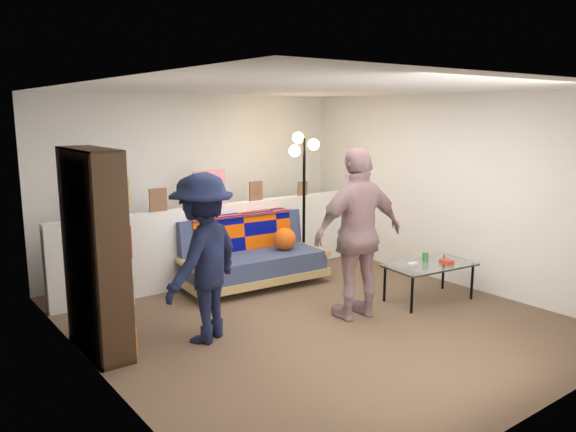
# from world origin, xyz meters

# --- Properties ---
(ground) EXTENTS (5.00, 5.00, 0.00)m
(ground) POSITION_xyz_m (0.00, 0.00, 0.00)
(ground) COLOR brown
(ground) RESTS_ON ground
(room_shell) EXTENTS (4.60, 5.05, 2.45)m
(room_shell) POSITION_xyz_m (0.00, 0.47, 1.67)
(room_shell) COLOR silver
(room_shell) RESTS_ON ground
(half_wall_ledge) EXTENTS (4.45, 0.15, 1.00)m
(half_wall_ledge) POSITION_xyz_m (0.00, 1.80, 0.50)
(half_wall_ledge) COLOR silver
(half_wall_ledge) RESTS_ON ground
(ledge_decor) EXTENTS (2.97, 0.02, 0.45)m
(ledge_decor) POSITION_xyz_m (-0.23, 1.78, 1.18)
(ledge_decor) COLOR brown
(ledge_decor) RESTS_ON half_wall_ledge
(futon_sofa) EXTENTS (1.88, 1.01, 0.78)m
(futon_sofa) POSITION_xyz_m (0.15, 1.35, 0.37)
(futon_sofa) COLOR tan
(futon_sofa) RESTS_ON ground
(bookshelf) EXTENTS (0.31, 0.93, 1.87)m
(bookshelf) POSITION_xyz_m (-2.08, 0.52, 0.87)
(bookshelf) COLOR black
(bookshelf) RESTS_ON ground
(coffee_table) EXTENTS (1.10, 0.69, 0.54)m
(coffee_table) POSITION_xyz_m (1.47, -0.39, 0.41)
(coffee_table) COLOR black
(coffee_table) RESTS_ON ground
(floor_lamp) EXTENTS (0.44, 0.36, 1.91)m
(floor_lamp) POSITION_xyz_m (1.01, 1.42, 1.35)
(floor_lamp) COLOR black
(floor_lamp) RESTS_ON ground
(person_left) EXTENTS (1.21, 1.03, 1.62)m
(person_left) POSITION_xyz_m (-1.18, 0.17, 0.81)
(person_left) COLOR black
(person_left) RESTS_ON ground
(person_right) EXTENTS (1.12, 0.59, 1.82)m
(person_right) POSITION_xyz_m (0.42, -0.27, 0.91)
(person_right) COLOR #C88187
(person_right) RESTS_ON ground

